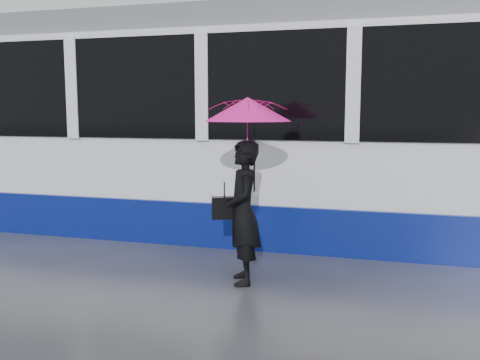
% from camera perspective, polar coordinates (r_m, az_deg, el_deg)
% --- Properties ---
extents(ground, '(90.00, 90.00, 0.00)m').
position_cam_1_polar(ground, '(6.24, -3.98, -10.18)').
color(ground, '#2E2E33').
rests_on(ground, ground).
extents(rails, '(34.00, 1.51, 0.02)m').
position_cam_1_polar(rails, '(8.54, 1.83, -5.26)').
color(rails, '#3F3D38').
rests_on(rails, ground).
extents(tram, '(26.00, 2.56, 3.35)m').
position_cam_1_polar(tram, '(9.03, -10.32, 5.73)').
color(tram, white).
rests_on(tram, ground).
extents(woman, '(0.56, 0.67, 1.57)m').
position_cam_1_polar(woman, '(5.81, 0.34, -3.49)').
color(woman, black).
rests_on(woman, ground).
extents(umbrella, '(1.20, 1.20, 1.06)m').
position_cam_1_polar(umbrella, '(5.70, 0.83, 5.76)').
color(umbrella, '#E1138B').
rests_on(umbrella, ground).
extents(handbag, '(0.31, 0.22, 0.42)m').
position_cam_1_polar(handbag, '(5.89, -1.67, -2.97)').
color(handbag, black).
rests_on(handbag, ground).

